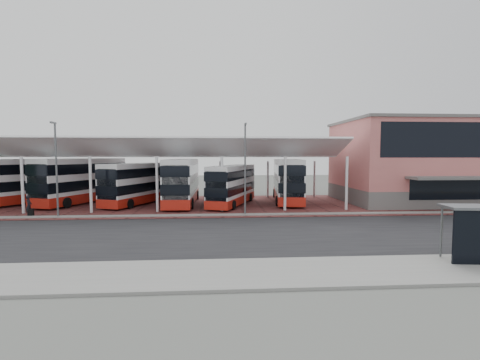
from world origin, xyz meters
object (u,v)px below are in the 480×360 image
(bus_3, at_px, (182,182))
(bus_4, at_px, (232,185))
(pedestrian, at_px, (29,206))
(terminal, at_px, (424,161))
(bus_5, at_px, (287,181))
(bus_2, at_px, (139,184))
(bus_0, at_px, (18,182))
(bus_1, at_px, (82,181))

(bus_3, bearing_deg, bus_4, -9.87)
(bus_3, distance_m, pedestrian, 14.31)
(terminal, bearing_deg, bus_5, 176.29)
(bus_2, distance_m, pedestrian, 10.73)
(bus_4, bearing_deg, bus_5, 39.65)
(bus_0, bearing_deg, bus_2, 32.43)
(bus_3, bearing_deg, pedestrian, -151.11)
(terminal, distance_m, bus_2, 32.00)
(bus_5, bearing_deg, pedestrian, -154.76)
(terminal, height_order, bus_4, terminal)
(pedestrian, bearing_deg, bus_0, 28.18)
(bus_5, bearing_deg, bus_4, -153.30)
(bus_3, relative_size, pedestrian, 6.63)
(terminal, height_order, bus_2, terminal)
(terminal, bearing_deg, bus_1, 177.83)
(terminal, relative_size, bus_2, 1.70)
(bus_0, height_order, bus_1, bus_1)
(bus_0, xyz_separation_m, bus_5, (29.16, 0.56, -0.04))
(bus_5, relative_size, pedestrian, 6.69)
(bus_0, bearing_deg, bus_1, 42.10)
(bus_2, distance_m, bus_5, 16.49)
(bus_0, xyz_separation_m, pedestrian, (4.83, -7.32, -1.53))
(bus_4, relative_size, pedestrian, 5.82)
(bus_5, bearing_deg, bus_1, -173.83)
(bus_1, height_order, bus_2, bus_1)
(bus_1, xyz_separation_m, bus_2, (6.40, -1.13, -0.25))
(bus_1, bearing_deg, bus_0, -150.00)
(bus_5, bearing_deg, terminal, 3.60)
(bus_1, distance_m, bus_2, 6.50)
(terminal, bearing_deg, bus_4, -176.71)
(terminal, height_order, bus_1, terminal)
(bus_4, distance_m, bus_5, 6.80)
(pedestrian, bearing_deg, bus_3, -67.36)
(terminal, relative_size, bus_5, 1.55)
(bus_1, height_order, bus_5, bus_1)
(bus_4, bearing_deg, pedestrian, -142.33)
(bus_1, distance_m, bus_3, 11.25)
(bus_0, xyz_separation_m, bus_1, (6.28, 1.01, 0.02))
(terminal, xyz_separation_m, bus_4, (-21.84, -1.26, -2.52))
(bus_2, distance_m, bus_4, 10.19)
(bus_5, bearing_deg, bus_2, -170.35)
(bus_0, distance_m, bus_5, 29.16)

